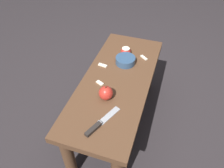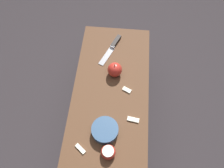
{
  "view_description": "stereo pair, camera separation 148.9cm",
  "coord_description": "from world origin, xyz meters",
  "px_view_note": "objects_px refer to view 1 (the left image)",
  "views": [
    {
      "loc": [
        -0.96,
        -0.28,
        1.37
      ],
      "look_at": [
        -0.08,
        0.0,
        0.47
      ],
      "focal_mm": 35.0,
      "sensor_mm": 36.0,
      "label": 1
    },
    {
      "loc": [
        0.49,
        0.06,
        1.51
      ],
      "look_at": [
        -0.08,
        0.0,
        0.47
      ],
      "focal_mm": 35.0,
      "sensor_mm": 36.0,
      "label": 2
    }
  ],
  "objects_px": {
    "knife": "(98,125)",
    "apple_cut": "(126,51)",
    "bowl": "(125,60)",
    "apple_whole": "(106,93)",
    "wooden_bench": "(116,90)"
  },
  "relations": [
    {
      "from": "bowl",
      "to": "knife",
      "type": "bearing_deg",
      "value": -179.44
    },
    {
      "from": "bowl",
      "to": "wooden_bench",
      "type": "bearing_deg",
      "value": 177.95
    },
    {
      "from": "knife",
      "to": "apple_cut",
      "type": "relative_size",
      "value": 3.35
    },
    {
      "from": "knife",
      "to": "apple_cut",
      "type": "distance_m",
      "value": 0.64
    },
    {
      "from": "apple_cut",
      "to": "bowl",
      "type": "height_order",
      "value": "apple_cut"
    },
    {
      "from": "apple_cut",
      "to": "apple_whole",
      "type": "bearing_deg",
      "value": -179.05
    },
    {
      "from": "knife",
      "to": "apple_whole",
      "type": "xyz_separation_m",
      "value": [
        0.2,
        0.02,
        0.03
      ]
    },
    {
      "from": "apple_whole",
      "to": "wooden_bench",
      "type": "bearing_deg",
      "value": -4.24
    },
    {
      "from": "wooden_bench",
      "to": "apple_whole",
      "type": "bearing_deg",
      "value": 175.76
    },
    {
      "from": "knife",
      "to": "apple_whole",
      "type": "height_order",
      "value": "apple_whole"
    },
    {
      "from": "apple_whole",
      "to": "bowl",
      "type": "distance_m",
      "value": 0.34
    },
    {
      "from": "apple_whole",
      "to": "bowl",
      "type": "relative_size",
      "value": 0.69
    },
    {
      "from": "apple_whole",
      "to": "apple_cut",
      "type": "distance_m",
      "value": 0.44
    },
    {
      "from": "apple_whole",
      "to": "apple_cut",
      "type": "xyz_separation_m",
      "value": [
        0.44,
        0.01,
        -0.02
      ]
    },
    {
      "from": "wooden_bench",
      "to": "bowl",
      "type": "distance_m",
      "value": 0.21
    }
  ]
}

